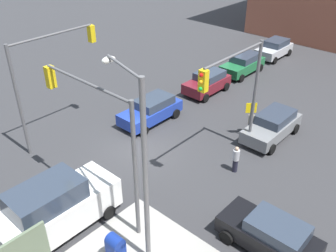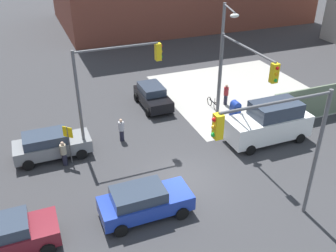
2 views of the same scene
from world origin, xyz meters
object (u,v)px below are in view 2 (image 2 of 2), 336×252
pedestrian_waiting (226,94)px  bicycle_leaning_on_fence (213,104)px  traffic_signal_ne_corner (239,74)px  street_lamp_corner (222,56)px  mailbox_blue (235,110)px  sedan_gray (51,145)px  van_white_delivery (269,123)px  traffic_signal_se_corner (282,139)px  sedan_maroon (10,235)px  coupe_blue (144,201)px  traffic_signal_nw_corner (111,79)px  pedestrian_walking_north (121,130)px  pedestrian_crossing (64,153)px  sedan_black (153,96)px

pedestrian_waiting → bicycle_leaning_on_fence: (-1.20, -0.20, -0.51)m
traffic_signal_ne_corner → street_lamp_corner: bearing=79.0°
street_lamp_corner → mailbox_blue: bearing=-22.0°
sedan_gray → van_white_delivery: van_white_delivery is taller
traffic_signal_se_corner → van_white_delivery: size_ratio=1.20×
sedan_maroon → street_lamp_corner: bearing=27.5°
traffic_signal_ne_corner → coupe_blue: bearing=-150.1°
mailbox_blue → bicycle_leaning_on_fence: 2.32m
traffic_signal_nw_corner → pedestrian_walking_north: size_ratio=4.16×
mailbox_blue → pedestrian_walking_north: pedestrian_walking_north is taller
sedan_maroon → pedestrian_crossing: 6.37m
sedan_black → pedestrian_waiting: size_ratio=2.49×
pedestrian_crossing → street_lamp_corner: bearing=148.8°
mailbox_blue → sedan_gray: 12.58m
van_white_delivery → traffic_signal_nw_corner: bearing=163.8°
traffic_signal_nw_corner → traffic_signal_se_corner: size_ratio=1.00×
pedestrian_crossing → pedestrian_walking_north: size_ratio=1.00×
sedan_black → coupe_blue: 11.89m
traffic_signal_nw_corner → mailbox_blue: size_ratio=4.55×
traffic_signal_ne_corner → pedestrian_waiting: bearing=65.5°
traffic_signal_ne_corner → van_white_delivery: bearing=-13.9°
traffic_signal_ne_corner → coupe_blue: 9.29m
sedan_black → mailbox_blue: bearing=-41.8°
traffic_signal_nw_corner → sedan_black: (4.07, 4.68, -3.77)m
pedestrian_walking_north → van_white_delivery: bearing=57.8°
pedestrian_crossing → traffic_signal_nw_corner: bearing=152.4°
sedan_gray → sedan_black: (7.91, 4.21, -0.00)m
traffic_signal_se_corner → sedan_black: traffic_signal_se_corner is taller
street_lamp_corner → traffic_signal_nw_corner: bearing=-173.0°
traffic_signal_nw_corner → sedan_maroon: (-6.29, -6.31, -3.77)m
traffic_signal_ne_corner → sedan_black: (-2.97, 6.83, -3.80)m
bicycle_leaning_on_fence → van_white_delivery: bearing=-78.2°
traffic_signal_nw_corner → sedan_maroon: bearing=-134.9°
mailbox_blue → sedan_black: 6.27m
van_white_delivery → pedestrian_waiting: 5.62m
van_white_delivery → pedestrian_waiting: bearing=89.3°
traffic_signal_ne_corner → mailbox_blue: size_ratio=4.55×
traffic_signal_nw_corner → sedan_maroon: size_ratio=1.68×
pedestrian_crossing → pedestrian_walking_north: pedestrian_crossing is taller
traffic_signal_se_corner → pedestrian_crossing: 12.27m
traffic_signal_ne_corner → mailbox_blue: traffic_signal_ne_corner is taller
traffic_signal_se_corner → traffic_signal_ne_corner: 7.17m
street_lamp_corner → sedan_black: bearing=133.8°
bicycle_leaning_on_fence → sedan_black: bearing=154.1°
traffic_signal_nw_corner → sedan_black: bearing=48.9°
pedestrian_crossing → bicycle_leaning_on_fence: pedestrian_crossing is taller
coupe_blue → pedestrian_crossing: coupe_blue is taller
pedestrian_waiting → pedestrian_walking_north: pedestrian_waiting is taller
pedestrian_waiting → pedestrian_walking_north: bearing=-21.5°
pedestrian_crossing → mailbox_blue: bearing=146.0°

